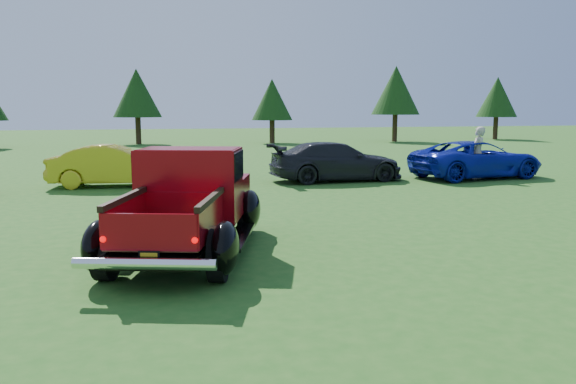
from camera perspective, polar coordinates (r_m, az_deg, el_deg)
The scene contains 10 objects.
ground at distance 8.90m, azimuth 3.08°, elevation -6.89°, with size 120.00×120.00×0.00m, color #225718.
tree_mid_left at distance 39.21m, azimuth -15.10°, elevation 9.67°, with size 3.20×3.20×5.00m.
tree_mid_right at distance 39.15m, azimuth -1.64°, elevation 9.35°, with size 2.82×2.82×4.40m.
tree_east at distance 41.61m, azimuth 10.90°, elevation 10.09°, with size 3.46×3.46×5.40m.
tree_far_east at distance 46.95m, azimuth 20.48°, elevation 9.01°, with size 3.07×3.07×4.80m.
pickup_truck at distance 9.59m, azimuth -9.85°, elevation -0.93°, with size 3.22×4.89×1.71m.
show_car_yellow at distance 17.92m, azimuth -17.18°, elevation 2.56°, with size 1.34×3.84×1.26m, color gold.
show_car_grey at distance 18.54m, azimuth 4.92°, elevation 3.11°, with size 1.79×4.40×1.28m, color black.
show_car_blue at distance 20.30m, azimuth 18.61°, elevation 3.15°, with size 2.11×4.57×1.27m, color #0E1A9D.
spectator at distance 19.84m, azimuth 18.71°, elevation 3.75°, with size 0.64×0.42×1.77m, color #AFA798.
Camera 1 is at (-2.57, -8.19, 2.35)m, focal length 35.00 mm.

